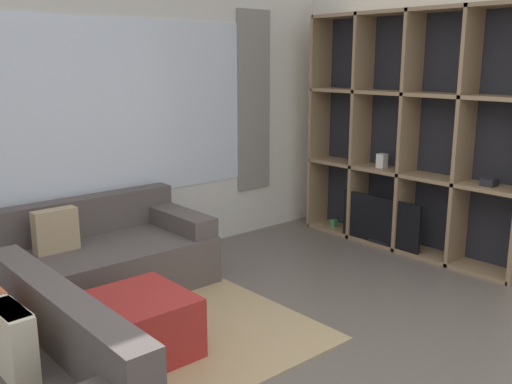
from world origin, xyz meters
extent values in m
cube|color=silver|center=(0.00, 2.98, 1.35)|extent=(6.03, 0.07, 2.70)
cube|color=white|center=(0.00, 2.94, 1.45)|extent=(2.66, 0.01, 1.60)
cube|color=gray|center=(1.50, 2.93, 1.45)|extent=(0.44, 0.03, 1.90)
cube|color=silver|center=(2.45, 1.47, 1.35)|extent=(0.07, 4.15, 2.70)
cube|color=tan|center=(-1.13, 1.47, 0.01)|extent=(2.93, 1.87, 0.01)
cube|color=#232328|center=(2.41, 1.46, 1.18)|extent=(0.02, 2.36, 2.35)
cube|color=#997A56|center=(2.24, 0.87, 1.18)|extent=(0.34, 0.04, 2.35)
cube|color=#997A56|center=(2.24, 1.46, 1.18)|extent=(0.34, 0.04, 2.35)
cube|color=#997A56|center=(2.24, 2.05, 1.18)|extent=(0.34, 0.04, 2.35)
cube|color=#997A56|center=(2.24, 2.64, 1.18)|extent=(0.34, 0.04, 2.35)
cube|color=#997A56|center=(2.24, 1.46, 0.02)|extent=(0.34, 2.36, 0.04)
cube|color=#997A56|center=(2.24, 1.46, 0.78)|extent=(0.34, 2.36, 0.04)
cube|color=#997A56|center=(2.24, 1.46, 1.57)|extent=(0.34, 2.36, 0.04)
cube|color=#997A56|center=(2.24, 1.46, 2.34)|extent=(0.34, 2.36, 0.04)
cube|color=black|center=(2.11, 1.66, 0.28)|extent=(0.04, 0.94, 0.49)
cube|color=black|center=(2.13, 1.66, 0.05)|extent=(0.10, 0.24, 0.03)
cube|color=gold|center=(2.23, 1.74, 0.07)|extent=(0.10, 0.10, 0.08)
cube|color=white|center=(2.23, 1.75, 0.88)|extent=(0.09, 0.09, 0.15)
cube|color=#232328|center=(2.23, 0.60, 0.84)|extent=(0.12, 0.12, 0.07)
cube|color=#388947|center=(2.23, 2.37, 0.08)|extent=(0.06, 0.06, 0.08)
cube|color=#564C47|center=(-0.77, 2.42, 0.21)|extent=(2.10, 0.93, 0.41)
cube|color=#564C47|center=(-0.77, 2.80, 0.58)|extent=(2.10, 0.18, 0.33)
cube|color=#564C47|center=(0.16, 2.42, 0.49)|extent=(0.24, 0.87, 0.16)
cube|color=tan|center=(-0.91, 2.52, 0.58)|extent=(0.34, 0.12, 0.34)
cube|color=#564C47|center=(-1.51, 0.99, 0.58)|extent=(0.18, 1.76, 0.33)
cube|color=beige|center=(-1.79, 0.90, 0.58)|extent=(0.14, 0.35, 0.34)
cube|color=beige|center=(-1.79, 0.87, 0.58)|extent=(0.13, 0.34, 0.34)
cube|color=#A82823|center=(-0.86, 1.31, 0.21)|extent=(0.57, 0.64, 0.41)
camera|label=1|loc=(-2.54, -1.74, 1.88)|focal=40.00mm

